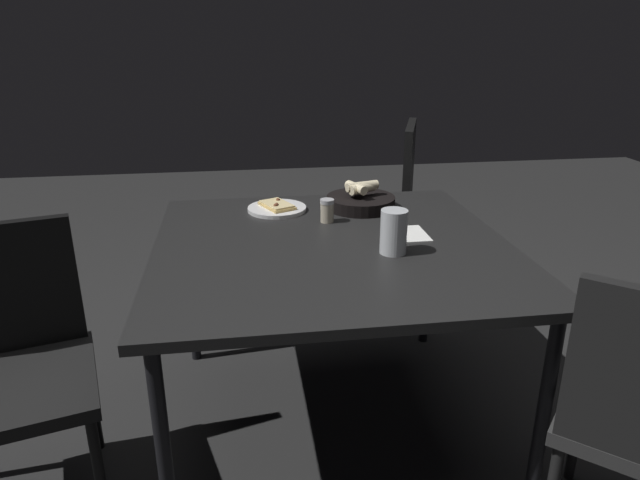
{
  "coord_description": "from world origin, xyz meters",
  "views": [
    {
      "loc": [
        1.71,
        -0.29,
        1.37
      ],
      "look_at": [
        0.01,
        -0.04,
        0.72
      ],
      "focal_mm": 31.91,
      "sensor_mm": 36.0,
      "label": 1
    }
  ],
  "objects_px": {
    "dining_table": "(332,257)",
    "bread_basket": "(361,201)",
    "chair_far": "(384,206)",
    "beer_glass": "(394,234)",
    "chair_spare": "(10,353)",
    "pepper_shaker": "(327,212)",
    "pizza_plate": "(277,208)"
  },
  "relations": [
    {
      "from": "bread_basket",
      "to": "beer_glass",
      "type": "distance_m",
      "value": 0.47
    },
    {
      "from": "chair_spare",
      "to": "bread_basket",
      "type": "bearing_deg",
      "value": 115.3
    },
    {
      "from": "dining_table",
      "to": "beer_glass",
      "type": "relative_size",
      "value": 8.28
    },
    {
      "from": "pepper_shaker",
      "to": "chair_spare",
      "type": "bearing_deg",
      "value": -68.16
    },
    {
      "from": "chair_spare",
      "to": "pepper_shaker",
      "type": "bearing_deg",
      "value": 111.84
    },
    {
      "from": "beer_glass",
      "to": "chair_far",
      "type": "relative_size",
      "value": 0.15
    },
    {
      "from": "beer_glass",
      "to": "chair_spare",
      "type": "relative_size",
      "value": 0.17
    },
    {
      "from": "dining_table",
      "to": "chair_spare",
      "type": "height_order",
      "value": "chair_spare"
    },
    {
      "from": "bread_basket",
      "to": "pepper_shaker",
      "type": "distance_m",
      "value": 0.21
    },
    {
      "from": "dining_table",
      "to": "beer_glass",
      "type": "xyz_separation_m",
      "value": [
        0.11,
        0.17,
        0.11
      ]
    },
    {
      "from": "pizza_plate",
      "to": "chair_far",
      "type": "bearing_deg",
      "value": 133.06
    },
    {
      "from": "beer_glass",
      "to": "chair_far",
      "type": "height_order",
      "value": "chair_far"
    },
    {
      "from": "bread_basket",
      "to": "chair_spare",
      "type": "relative_size",
      "value": 0.32
    },
    {
      "from": "bread_basket",
      "to": "chair_spare",
      "type": "xyz_separation_m",
      "value": [
        0.54,
        -1.14,
        -0.25
      ]
    },
    {
      "from": "pizza_plate",
      "to": "chair_spare",
      "type": "distance_m",
      "value": 1.02
    },
    {
      "from": "pizza_plate",
      "to": "beer_glass",
      "type": "height_order",
      "value": "beer_glass"
    },
    {
      "from": "pepper_shaker",
      "to": "chair_far",
      "type": "xyz_separation_m",
      "value": [
        -0.69,
        0.39,
        -0.21
      ]
    },
    {
      "from": "bread_basket",
      "to": "dining_table",
      "type": "bearing_deg",
      "value": -25.53
    },
    {
      "from": "bread_basket",
      "to": "pizza_plate",
      "type": "bearing_deg",
      "value": -93.3
    },
    {
      "from": "chair_far",
      "to": "beer_glass",
      "type": "bearing_deg",
      "value": -13.08
    },
    {
      "from": "pepper_shaker",
      "to": "chair_spare",
      "type": "distance_m",
      "value": 1.09
    },
    {
      "from": "bread_basket",
      "to": "chair_spare",
      "type": "distance_m",
      "value": 1.29
    },
    {
      "from": "dining_table",
      "to": "bread_basket",
      "type": "distance_m",
      "value": 0.4
    },
    {
      "from": "bread_basket",
      "to": "chair_far",
      "type": "bearing_deg",
      "value": 156.35
    },
    {
      "from": "pepper_shaker",
      "to": "chair_far",
      "type": "height_order",
      "value": "chair_far"
    },
    {
      "from": "bread_basket",
      "to": "chair_spare",
      "type": "bearing_deg",
      "value": -64.7
    },
    {
      "from": "bread_basket",
      "to": "pepper_shaker",
      "type": "bearing_deg",
      "value": -46.97
    },
    {
      "from": "chair_far",
      "to": "chair_spare",
      "type": "xyz_separation_m",
      "value": [
        1.08,
        -1.38,
        -0.05
      ]
    },
    {
      "from": "pepper_shaker",
      "to": "chair_far",
      "type": "bearing_deg",
      "value": 150.29
    },
    {
      "from": "pepper_shaker",
      "to": "chair_spare",
      "type": "xyz_separation_m",
      "value": [
        0.4,
        -0.99,
        -0.26
      ]
    },
    {
      "from": "pizza_plate",
      "to": "bread_basket",
      "type": "height_order",
      "value": "bread_basket"
    },
    {
      "from": "dining_table",
      "to": "chair_far",
      "type": "distance_m",
      "value": 1.0
    }
  ]
}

